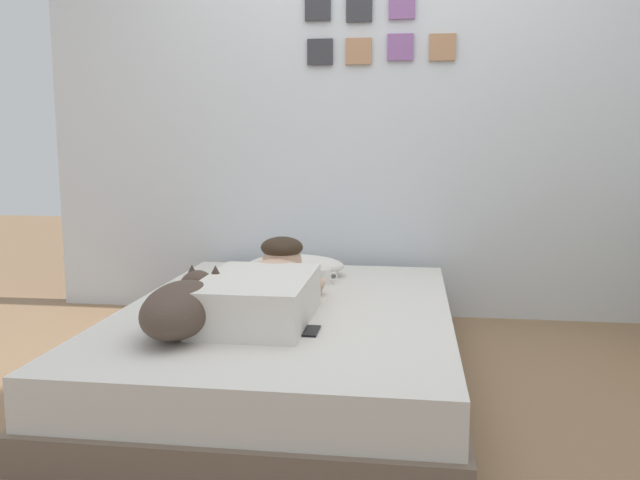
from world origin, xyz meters
name	(u,v)px	position (x,y,z in m)	size (l,w,h in m)	color
ground_plane	(358,398)	(0.00, 0.00, 0.00)	(11.99, 11.99, 0.00)	#8C6B4C
back_wall	(379,104)	(0.00, 1.38, 1.25)	(4.00, 0.12, 2.50)	silver
bed	(288,341)	(-0.33, 0.23, 0.16)	(1.45, 2.04, 0.32)	#726051
pillow	(296,265)	(-0.41, 0.89, 0.37)	(0.52, 0.32, 0.11)	white
person_lying	(265,288)	(-0.41, 0.12, 0.42)	(0.43, 0.92, 0.27)	silver
dog	(183,306)	(-0.64, -0.23, 0.42)	(0.26, 0.57, 0.21)	#4C3D33
coffee_cup	(323,276)	(-0.24, 0.71, 0.35)	(0.12, 0.09, 0.07)	white
cell_phone	(310,331)	(-0.18, -0.15, 0.32)	(0.07, 0.14, 0.01)	black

